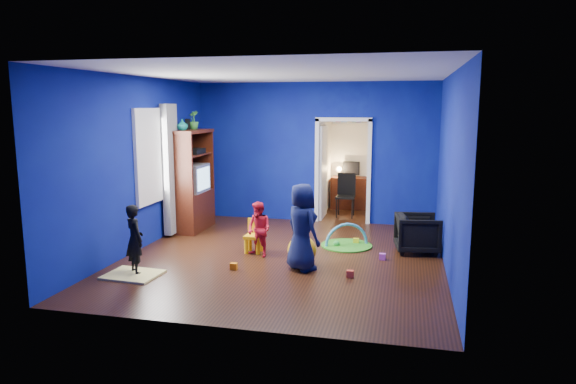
% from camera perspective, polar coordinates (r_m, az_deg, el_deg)
% --- Properties ---
extents(floor, '(5.00, 5.50, 0.01)m').
position_cam_1_polar(floor, '(8.35, -0.48, -7.24)').
color(floor, black).
rests_on(floor, ground).
extents(ceiling, '(5.00, 5.50, 0.01)m').
position_cam_1_polar(ceiling, '(8.01, -0.51, 13.05)').
color(ceiling, white).
rests_on(ceiling, wall_back).
extents(wall_back, '(5.00, 0.02, 2.90)m').
position_cam_1_polar(wall_back, '(10.73, 2.95, 4.38)').
color(wall_back, navy).
rests_on(wall_back, floor).
extents(wall_front, '(5.00, 0.02, 2.90)m').
position_cam_1_polar(wall_front, '(5.44, -7.28, -0.68)').
color(wall_front, navy).
rests_on(wall_front, floor).
extents(wall_left, '(0.02, 5.50, 2.90)m').
position_cam_1_polar(wall_left, '(8.97, -16.24, 3.01)').
color(wall_left, navy).
rests_on(wall_left, floor).
extents(wall_right, '(0.02, 5.50, 2.90)m').
position_cam_1_polar(wall_right, '(7.85, 17.55, 2.08)').
color(wall_right, navy).
rests_on(wall_right, floor).
extents(alcove, '(1.00, 1.75, 2.50)m').
position_cam_1_polar(alcove, '(11.52, 6.66, 3.68)').
color(alcove, silver).
rests_on(alcove, floor).
extents(armchair, '(0.79, 0.77, 0.64)m').
position_cam_1_polar(armchair, '(8.82, 14.20, -4.48)').
color(armchair, black).
rests_on(armchair, floor).
extents(child_black, '(0.44, 0.43, 1.02)m').
position_cam_1_polar(child_black, '(7.74, -16.67, -5.08)').
color(child_black, black).
rests_on(child_black, floor).
extents(child_navy, '(0.75, 0.73, 1.30)m').
position_cam_1_polar(child_navy, '(7.58, 1.57, -3.91)').
color(child_navy, '#0F1238').
rests_on(child_navy, floor).
extents(toddler_red, '(0.54, 0.50, 0.89)m').
position_cam_1_polar(toddler_red, '(8.29, -3.24, -4.18)').
color(toddler_red, '#AF1217').
rests_on(toddler_red, floor).
extents(vase, '(0.24, 0.24, 0.21)m').
position_cam_1_polar(vase, '(9.83, -11.66, 7.32)').
color(vase, '#0D586D').
rests_on(vase, tv_armoire).
extents(potted_plant, '(0.25, 0.25, 0.36)m').
position_cam_1_polar(potted_plant, '(10.30, -10.46, 7.87)').
color(potted_plant, '#327F2E').
rests_on(potted_plant, tv_armoire).
extents(tv_armoire, '(0.58, 1.14, 1.96)m').
position_cam_1_polar(tv_armoire, '(10.20, -10.76, 1.30)').
color(tv_armoire, '#391609').
rests_on(tv_armoire, floor).
extents(crt_tv, '(0.46, 0.70, 0.54)m').
position_cam_1_polar(crt_tv, '(10.17, -10.56, 1.52)').
color(crt_tv, silver).
rests_on(crt_tv, tv_armoire).
extents(yellow_blanket, '(0.79, 0.65, 0.03)m').
position_cam_1_polar(yellow_blanket, '(7.79, -16.86, -8.78)').
color(yellow_blanket, '#F2E07A').
rests_on(yellow_blanket, floor).
extents(hopper_ball, '(0.45, 0.45, 0.45)m').
position_cam_1_polar(hopper_ball, '(7.93, 1.56, -6.47)').
color(hopper_ball, yellow).
rests_on(hopper_ball, floor).
extents(kid_chair, '(0.30, 0.30, 0.50)m').
position_cam_1_polar(kid_chair, '(8.57, -3.82, -5.09)').
color(kid_chair, yellow).
rests_on(kid_chair, floor).
extents(play_mat, '(0.88, 0.88, 0.02)m').
position_cam_1_polar(play_mat, '(9.04, 6.52, -5.91)').
color(play_mat, green).
rests_on(play_mat, floor).
extents(toy_arch, '(0.73, 0.41, 0.79)m').
position_cam_1_polar(toy_arch, '(9.04, 6.52, -5.86)').
color(toy_arch, '#3F8CD8').
rests_on(toy_arch, floor).
extents(window_left, '(0.03, 0.95, 1.55)m').
position_cam_1_polar(window_left, '(9.25, -15.14, 3.87)').
color(window_left, white).
rests_on(window_left, wall_left).
extents(curtain, '(0.14, 0.42, 2.40)m').
position_cam_1_polar(curtain, '(9.72, -12.94, 2.44)').
color(curtain, slate).
rests_on(curtain, floor).
extents(doorway, '(1.16, 0.10, 2.10)m').
position_cam_1_polar(doorway, '(10.68, 6.11, 2.16)').
color(doorway, white).
rests_on(doorway, floor).
extents(study_desk, '(0.88, 0.44, 0.75)m').
position_cam_1_polar(study_desk, '(12.27, 6.91, -0.10)').
color(study_desk, '#3D140A').
rests_on(study_desk, floor).
extents(desk_monitor, '(0.40, 0.05, 0.32)m').
position_cam_1_polar(desk_monitor, '(12.30, 7.03, 2.64)').
color(desk_monitor, black).
rests_on(desk_monitor, study_desk).
extents(desk_lamp, '(0.14, 0.14, 0.14)m').
position_cam_1_polar(desk_lamp, '(12.28, 5.70, 2.55)').
color(desk_lamp, '#FFD88C').
rests_on(desk_lamp, study_desk).
extents(folding_chair, '(0.40, 0.40, 0.92)m').
position_cam_1_polar(folding_chair, '(11.31, 6.40, -0.46)').
color(folding_chair, black).
rests_on(folding_chair, floor).
extents(book_shelf, '(0.88, 0.24, 0.04)m').
position_cam_1_polar(book_shelf, '(12.21, 7.13, 7.62)').
color(book_shelf, white).
rests_on(book_shelf, study_desk).
extents(toy_0, '(0.10, 0.08, 0.10)m').
position_cam_1_polar(toy_0, '(7.44, 6.92, -9.02)').
color(toy_0, red).
rests_on(toy_0, floor).
extents(toy_1, '(0.11, 0.11, 0.11)m').
position_cam_1_polar(toy_1, '(9.28, 14.82, -5.48)').
color(toy_1, '#257FD4').
rests_on(toy_1, floor).
extents(toy_2, '(0.10, 0.08, 0.10)m').
position_cam_1_polar(toy_2, '(7.76, -6.05, -8.21)').
color(toy_2, orange).
rests_on(toy_2, floor).
extents(toy_3, '(0.11, 0.11, 0.11)m').
position_cam_1_polar(toy_3, '(8.98, 5.41, -5.71)').
color(toy_3, green).
rests_on(toy_3, floor).
extents(toy_4, '(0.10, 0.08, 0.10)m').
position_cam_1_polar(toy_4, '(8.33, 10.44, -7.07)').
color(toy_4, '#C74AC7').
rests_on(toy_4, floor).
extents(toy_5, '(0.10, 0.08, 0.10)m').
position_cam_1_polar(toy_5, '(9.19, 7.57, -5.43)').
color(toy_5, yellow).
rests_on(toy_5, floor).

